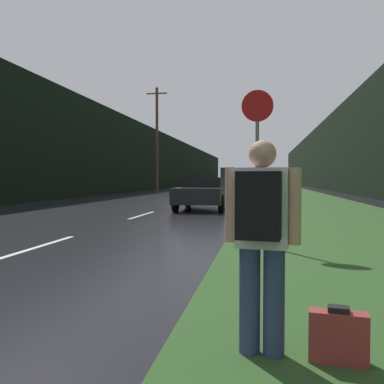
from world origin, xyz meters
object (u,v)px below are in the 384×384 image
Objects in this scene: hitchhiker_with_backpack at (261,233)px; delivery_truck at (229,176)px; stop_sign at (257,154)px; car_passing_near at (203,193)px; suitcase at (338,338)px.

hitchhiker_with_backpack is 72.22m from delivery_truck.
delivery_truck is at bearing 95.08° from stop_sign.
delivery_truck is (-3.53, 57.59, 1.01)m from car_passing_near.
suitcase is at bearing -82.84° from stop_sign.
suitcase is (0.54, -0.02, -0.73)m from hitchhiker_with_backpack.
stop_sign reaches higher than suitcase.
stop_sign is 5.16m from hitchhiker_with_backpack.
suitcase is 72.30m from delivery_truck.
car_passing_near is (-3.06, 14.39, 0.52)m from suitcase.
hitchhiker_with_backpack is 0.18× the size of delivery_truck.
delivery_truck reaches higher than car_passing_near.
car_passing_near is at bearing 107.19° from hitchhiker_with_backpack.
car_passing_near reaches higher than suitcase.
hitchhiker_with_backpack is 3.81× the size of suitcase.
delivery_truck is at bearing -86.50° from car_passing_near.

